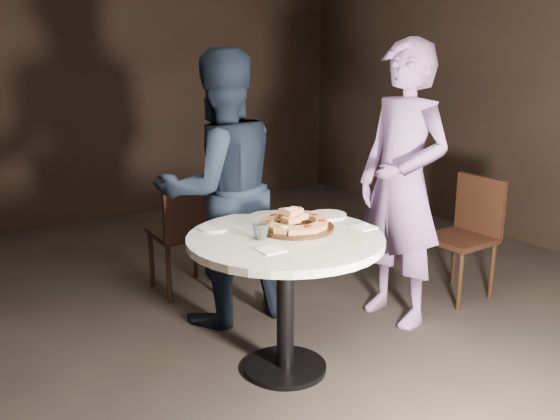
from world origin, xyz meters
name	(u,v)px	position (x,y,z in m)	size (l,w,h in m)	color
floor	(294,356)	(0.00, 0.00, 0.00)	(7.00, 7.00, 0.00)	black
table	(285,262)	(-0.13, -0.10, 0.64)	(1.25, 1.25, 0.79)	black
serving_board	(295,227)	(-0.02, -0.03, 0.80)	(0.43, 0.43, 0.02)	black
focaccia_pile	(294,221)	(-0.02, -0.02, 0.83)	(0.38, 0.39, 0.10)	#AA7542
plate_left	(214,228)	(-0.37, 0.24, 0.79)	(0.17, 0.17, 0.01)	white
plate_right	(328,215)	(0.30, 0.07, 0.79)	(0.22, 0.22, 0.01)	white
water_glass	(261,231)	(-0.27, -0.07, 0.83)	(0.09, 0.09, 0.08)	silver
napkin_near	(271,250)	(-0.33, -0.25, 0.79)	(0.12, 0.12, 0.01)	white
napkin_far	(364,227)	(0.31, -0.22, 0.79)	(0.11, 0.11, 0.01)	white
chair_far	(186,227)	(-0.06, 1.20, 0.51)	(0.45, 0.46, 0.88)	black
chair_right	(468,228)	(1.57, 0.04, 0.49)	(0.42, 0.41, 0.86)	black
diner_navy	(221,189)	(-0.06, 0.71, 0.87)	(0.85, 0.66, 1.75)	black
diner_teal	(402,185)	(0.88, 0.04, 0.90)	(0.66, 0.43, 1.81)	#7F66A4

